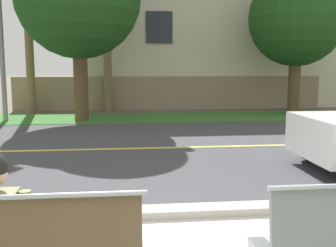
# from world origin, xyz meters

# --- Properties ---
(ground_plane) EXTENTS (140.00, 140.00, 0.00)m
(ground_plane) POSITION_xyz_m (0.00, 8.00, 0.00)
(ground_plane) COLOR #665B4C
(curb_edge) EXTENTS (44.00, 0.30, 0.11)m
(curb_edge) POSITION_xyz_m (0.00, 2.35, 0.06)
(curb_edge) COLOR #ADA89E
(curb_edge) RESTS_ON ground_plane
(street_asphalt) EXTENTS (52.00, 8.00, 0.01)m
(street_asphalt) POSITION_xyz_m (0.00, 6.50, 0.00)
(street_asphalt) COLOR #424247
(street_asphalt) RESTS_ON ground_plane
(road_centre_line) EXTENTS (48.00, 0.14, 0.01)m
(road_centre_line) POSITION_xyz_m (0.00, 6.50, 0.01)
(road_centre_line) COLOR #E0CC4C
(road_centre_line) RESTS_ON ground_plane
(far_verge_grass) EXTENTS (48.00, 2.80, 0.02)m
(far_verge_grass) POSITION_xyz_m (0.00, 11.95, 0.01)
(far_verge_grass) COLOR #38702D
(far_verge_grass) RESTS_ON ground_plane
(shade_tree_centre) EXTENTS (3.63, 3.63, 5.99)m
(shade_tree_centre) POSITION_xyz_m (6.09, 12.56, 3.89)
(shade_tree_centre) COLOR brown
(shade_tree_centre) RESTS_ON ground_plane
(garden_wall) EXTENTS (13.00, 0.36, 1.40)m
(garden_wall) POSITION_xyz_m (1.41, 14.66, 0.70)
(garden_wall) COLOR gray
(garden_wall) RESTS_ON ground_plane
(house_across_street) EXTENTS (12.32, 6.91, 6.82)m
(house_across_street) POSITION_xyz_m (3.49, 17.86, 3.45)
(house_across_street) COLOR beige
(house_across_street) RESTS_ON ground_plane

